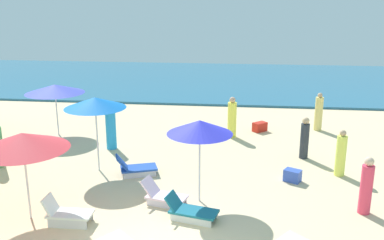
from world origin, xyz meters
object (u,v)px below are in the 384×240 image
(umbrella_7, at_px, (22,141))
(beachgoer_3, at_px, (319,113))
(umbrella_5, at_px, (200,127))
(beachgoer_4, at_px, (341,154))
(cooler_box_0, at_px, (260,127))
(lounge_chair_7_0, at_px, (67,214))
(cooler_box_1, at_px, (292,176))
(lounge_chair_6_0, at_px, (135,168))
(beachgoer_5, at_px, (232,118))
(beachgoer_1, at_px, (111,130))
(umbrella_0, at_px, (55,89))
(umbrella_6, at_px, (95,103))
(beachgoer_6, at_px, (366,187))
(lounge_chair_5_1, at_px, (190,211))
(beachgoer_2, at_px, (305,139))
(lounge_chair_5_0, at_px, (163,195))

(umbrella_7, xyz_separation_m, beachgoer_3, (8.84, 9.01, -1.36))
(umbrella_5, xyz_separation_m, umbrella_7, (-4.32, -1.51, -0.06))
(beachgoer_4, distance_m, cooler_box_0, 5.26)
(lounge_chair_7_0, xyz_separation_m, cooler_box_1, (6.05, 3.38, -0.08))
(umbrella_5, xyz_separation_m, lounge_chair_6_0, (-2.28, 1.65, -1.95))
(beachgoer_5, bearing_deg, lounge_chair_7_0, 173.96)
(beachgoer_4, bearing_deg, beachgoer_3, -151.28)
(beachgoer_1, height_order, beachgoer_5, beachgoer_5)
(umbrella_0, bearing_deg, umbrella_7, -72.24)
(umbrella_5, relative_size, umbrella_6, 0.95)
(umbrella_7, bearing_deg, umbrella_6, 77.96)
(beachgoer_5, relative_size, beachgoer_6, 1.07)
(umbrella_0, bearing_deg, beachgoer_6, -27.67)
(umbrella_0, bearing_deg, lounge_chair_5_1, -45.91)
(beachgoer_2, xyz_separation_m, cooler_box_1, (-0.63, -2.17, -0.54))
(lounge_chair_5_1, relative_size, beachgoer_2, 0.95)
(lounge_chair_5_1, height_order, beachgoer_6, beachgoer_6)
(beachgoer_1, relative_size, beachgoer_4, 1.04)
(lounge_chair_5_0, height_order, lounge_chair_5_1, lounge_chair_5_0)
(lounge_chair_5_0, height_order, umbrella_7, umbrella_7)
(lounge_chair_6_0, xyz_separation_m, beachgoer_6, (6.75, -1.87, 0.51))
(lounge_chair_5_1, bearing_deg, umbrella_6, 62.88)
(beachgoer_1, bearing_deg, lounge_chair_5_0, -98.94)
(beachgoer_5, bearing_deg, umbrella_5, -165.85)
(beachgoer_1, height_order, beachgoer_4, beachgoer_1)
(lounge_chair_5_0, bearing_deg, lounge_chair_7_0, 136.54)
(umbrella_0, relative_size, beachgoer_6, 1.52)
(beachgoer_2, bearing_deg, lounge_chair_5_0, 104.04)
(lounge_chair_5_0, height_order, beachgoer_4, beachgoer_4)
(umbrella_5, relative_size, beachgoer_5, 1.40)
(beachgoer_2, bearing_deg, beachgoer_5, 21.10)
(umbrella_7, height_order, beachgoer_4, umbrella_7)
(beachgoer_3, relative_size, cooler_box_0, 2.81)
(lounge_chair_5_1, xyz_separation_m, lounge_chair_7_0, (-3.11, -0.60, 0.04))
(beachgoer_1, xyz_separation_m, beachgoer_5, (4.57, 2.00, 0.06))
(umbrella_5, distance_m, lounge_chair_5_1, 2.25)
(umbrella_5, distance_m, beachgoer_5, 6.29)
(beachgoer_6, bearing_deg, lounge_chair_6_0, 61.64)
(lounge_chair_6_0, bearing_deg, beachgoer_1, 12.37)
(lounge_chair_5_1, height_order, beachgoer_5, beachgoer_5)
(lounge_chair_5_1, distance_m, cooler_box_1, 4.04)
(lounge_chair_5_1, relative_size, beachgoer_6, 0.90)
(beachgoer_2, height_order, beachgoer_3, beachgoer_3)
(cooler_box_0, distance_m, cooler_box_1, 5.39)
(lounge_chair_5_0, xyz_separation_m, beachgoer_4, (5.38, 2.66, 0.48))
(beachgoer_4, bearing_deg, cooler_box_0, -122.34)
(umbrella_7, distance_m, beachgoer_1, 5.79)
(umbrella_0, height_order, umbrella_6, umbrella_6)
(beachgoer_3, bearing_deg, cooler_box_1, 142.81)
(beachgoer_3, relative_size, cooler_box_1, 3.33)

